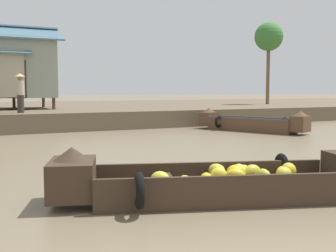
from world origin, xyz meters
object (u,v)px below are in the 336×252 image
Objects in this scene: banana_boat at (222,180)px; palm_tree_mid at (269,38)px; stilt_house_mid_right at (13,67)px; vendor_person at (20,91)px; fishing_skiff_distant at (251,123)px.

palm_tree_mid reaches higher than banana_boat.
banana_boat is 1.18× the size of stilt_house_mid_right.
stilt_house_mid_right is at bearing 87.90° from vendor_person.
banana_boat is 0.95× the size of palm_tree_mid.
vendor_person is at bearing -92.10° from stilt_house_mid_right.
banana_boat is at bearing -129.81° from fishing_skiff_distant.
palm_tree_mid is 17.69m from vendor_person.
fishing_skiff_distant is 12.61m from palm_tree_mid.
banana_boat is 23.44m from palm_tree_mid.
stilt_house_mid_right is 4.36m from vendor_person.
vendor_person is (-1.60, 12.82, 1.41)m from banana_boat.
banana_boat is 17.27m from stilt_house_mid_right.
stilt_house_mid_right is (-1.45, 17.00, 2.61)m from banana_boat.
fishing_skiff_distant is 12.30m from stilt_house_mid_right.
fishing_skiff_distant is 9.87m from vendor_person.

